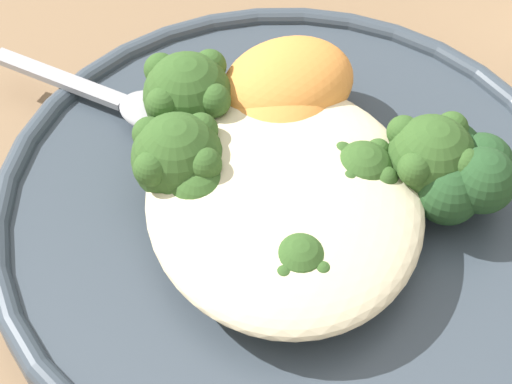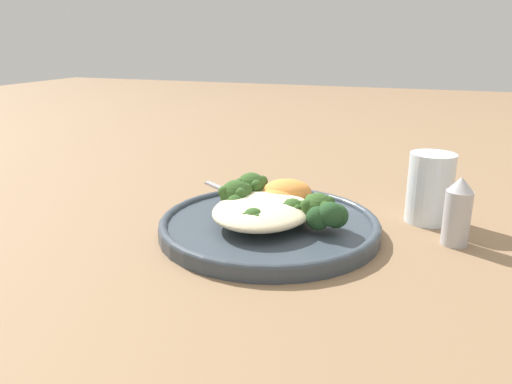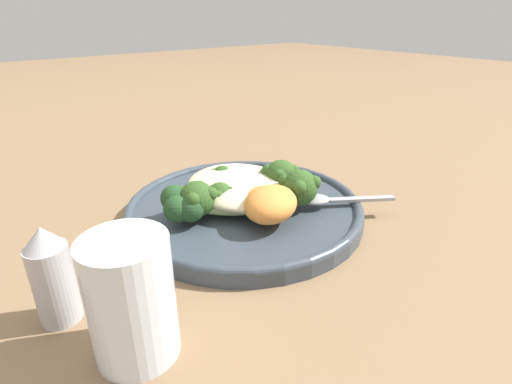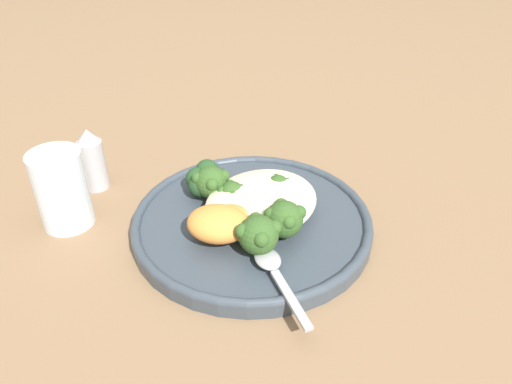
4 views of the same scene
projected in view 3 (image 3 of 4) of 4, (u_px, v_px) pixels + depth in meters
The scene contains 15 objects.
ground_plane at pixel (243, 227), 0.48m from camera, with size 4.00×4.00×0.00m, color #846647.
plate at pixel (245, 208), 0.50m from camera, with size 0.29×0.29×0.02m.
quinoa_mound at pixel (241, 186), 0.50m from camera, with size 0.15×0.13×0.03m, color beige.
broccoli_stalk_0 at pixel (296, 189), 0.47m from camera, with size 0.04×0.09×0.04m.
broccoli_stalk_1 at pixel (278, 181), 0.50m from camera, with size 0.07×0.11×0.04m.
broccoli_stalk_2 at pixel (265, 187), 0.50m from camera, with size 0.08×0.09×0.03m.
broccoli_stalk_3 at pixel (233, 186), 0.50m from camera, with size 0.12×0.04×0.03m.
broccoli_stalk_4 at pixel (228, 198), 0.46m from camera, with size 0.08×0.05×0.03m.
broccoli_stalk_5 at pixel (201, 200), 0.45m from camera, with size 0.07×0.08×0.04m.
sweet_potato_chunk_0 at pixel (268, 203), 0.45m from camera, with size 0.07×0.06×0.03m, color orange.
sweet_potato_chunk_1 at pixel (271, 204), 0.44m from camera, with size 0.07×0.06×0.04m, color orange.
kale_tuft at pixel (185, 202), 0.45m from camera, with size 0.05×0.05×0.04m.
spoon at pixel (326, 199), 0.49m from camera, with size 0.08×0.11×0.01m.
water_glass at pixel (131, 299), 0.28m from camera, with size 0.06×0.06×0.10m, color silver.
salt_shaker at pixel (52, 276), 0.32m from camera, with size 0.03×0.03×0.09m.
Camera 3 is at (0.33, -0.25, 0.24)m, focal length 28.00 mm.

